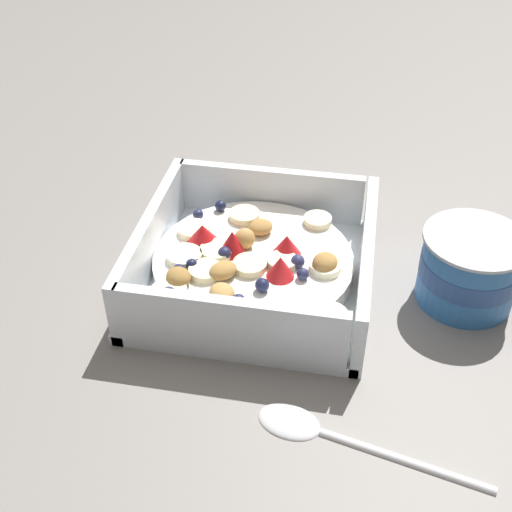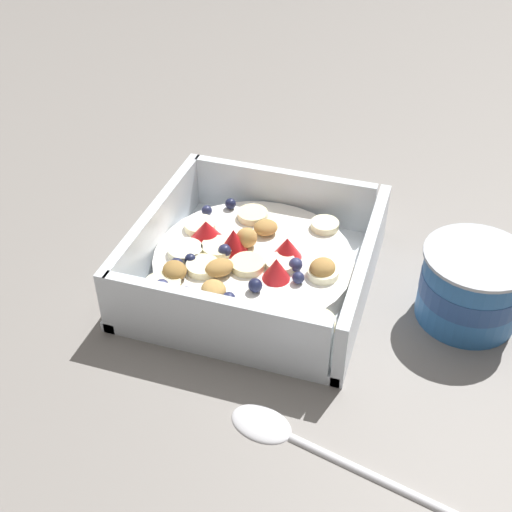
# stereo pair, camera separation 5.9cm
# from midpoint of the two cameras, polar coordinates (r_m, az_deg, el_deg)

# --- Properties ---
(ground_plane) EXTENTS (2.40, 2.40, 0.00)m
(ground_plane) POSITION_cam_midpoint_polar(r_m,az_deg,el_deg) (0.61, -3.14, -2.71)
(ground_plane) COLOR gray
(fruit_bowl) EXTENTS (0.21, 0.21, 0.06)m
(fruit_bowl) POSITION_cam_midpoint_polar(r_m,az_deg,el_deg) (0.60, -2.97, -0.83)
(fruit_bowl) COLOR white
(fruit_bowl) RESTS_ON ground
(spoon) EXTENTS (0.06, 0.17, 0.01)m
(spoon) POSITION_cam_midpoint_polar(r_m,az_deg,el_deg) (0.49, 2.33, -15.01)
(spoon) COLOR silver
(spoon) RESTS_ON ground
(yogurt_cup) EXTENTS (0.09, 0.09, 0.07)m
(yogurt_cup) POSITION_cam_midpoint_polar(r_m,az_deg,el_deg) (0.60, 15.32, -1.14)
(yogurt_cup) COLOR #3370B7
(yogurt_cup) RESTS_ON ground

